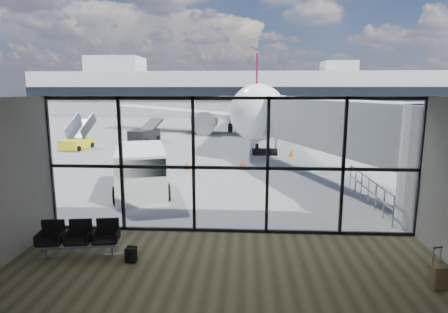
# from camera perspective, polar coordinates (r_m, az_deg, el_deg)

# --- Properties ---
(ground) EXTENTS (220.00, 220.00, 0.00)m
(ground) POSITION_cam_1_polar(r_m,az_deg,el_deg) (52.08, 2.78, 4.96)
(ground) COLOR slate
(ground) RESTS_ON ground
(lounge_shell) EXTENTS (12.02, 8.01, 4.51)m
(lounge_shell) POSITION_cam_1_polar(r_m,az_deg,el_deg) (7.38, -0.55, -5.96)
(lounge_shell) COLOR brown
(lounge_shell) RESTS_ON ground
(glass_curtain_wall) EXTENTS (12.10, 0.12, 4.50)m
(glass_curtain_wall) POSITION_cam_1_polar(r_m,az_deg,el_deg) (12.13, 0.97, -1.51)
(glass_curtain_wall) COLOR white
(glass_curtain_wall) RESTS_ON ground
(jet_bridge) EXTENTS (8.00, 16.50, 4.33)m
(jet_bridge) POSITION_cam_1_polar(r_m,az_deg,el_deg) (19.55, 16.40, 4.05)
(jet_bridge) COLOR #95979A
(jet_bridge) RESTS_ON ground
(apron_railing) EXTENTS (0.06, 5.46, 1.11)m
(apron_railing) POSITION_cam_1_polar(r_m,az_deg,el_deg) (16.68, 21.14, -4.35)
(apron_railing) COLOR gray
(apron_railing) RESTS_ON ground
(far_terminal) EXTENTS (80.00, 12.20, 11.00)m
(far_terminal) POSITION_cam_1_polar(r_m,az_deg,el_deg) (73.85, 2.52, 9.75)
(far_terminal) COLOR beige
(far_terminal) RESTS_ON ground
(tree_0) EXTENTS (4.95, 4.95, 7.12)m
(tree_0) POSITION_cam_1_polar(r_m,az_deg,el_deg) (95.41, -25.51, 9.13)
(tree_0) COLOR #382619
(tree_0) RESTS_ON ground
(tree_1) EXTENTS (5.61, 5.61, 8.07)m
(tree_1) POSITION_cam_1_polar(r_m,az_deg,el_deg) (92.70, -22.24, 9.75)
(tree_1) COLOR #382619
(tree_1) RESTS_ON ground
(tree_2) EXTENTS (6.27, 6.27, 9.03)m
(tree_2) POSITION_cam_1_polar(r_m,az_deg,el_deg) (90.31, -18.77, 10.36)
(tree_2) COLOR #382619
(tree_2) RESTS_ON ground
(tree_3) EXTENTS (4.95, 4.95, 7.12)m
(tree_3) POSITION_cam_1_polar(r_m,az_deg,el_deg) (88.26, -15.06, 9.76)
(tree_3) COLOR #382619
(tree_3) RESTS_ON ground
(tree_4) EXTENTS (5.61, 5.61, 8.07)m
(tree_4) POSITION_cam_1_polar(r_m,az_deg,el_deg) (86.58, -11.24, 10.32)
(tree_4) COLOR #382619
(tree_4) RESTS_ON ground
(tree_5) EXTENTS (6.27, 6.27, 9.03)m
(tree_5) POSITION_cam_1_polar(r_m,az_deg,el_deg) (85.30, -7.28, 10.85)
(tree_5) COLOR #382619
(tree_5) RESTS_ON ground
(seating_row) EXTENTS (2.26, 0.92, 1.01)m
(seating_row) POSITION_cam_1_polar(r_m,az_deg,el_deg) (11.75, -21.15, -11.20)
(seating_row) COLOR gray
(seating_row) RESTS_ON ground
(backpack) EXTENTS (0.32, 0.30, 0.45)m
(backpack) POSITION_cam_1_polar(r_m,az_deg,el_deg) (10.94, -14.01, -14.36)
(backpack) COLOR black
(backpack) RESTS_ON ground
(suitcase) EXTENTS (0.42, 0.35, 1.01)m
(suitcase) POSITION_cam_1_polar(r_m,az_deg,el_deg) (10.66, 29.89, -15.62)
(suitcase) COLOR #8D754E
(suitcase) RESTS_ON ground
(airliner) EXTENTS (33.99, 39.34, 10.13)m
(airliner) POSITION_cam_1_polar(r_m,az_deg,el_deg) (43.00, 5.02, 7.96)
(airliner) COLOR white
(airliner) RESTS_ON ground
(service_van) EXTENTS (3.34, 5.22, 2.10)m
(service_van) POSITION_cam_1_polar(r_m,az_deg,el_deg) (17.47, -12.51, -2.06)
(service_van) COLOR white
(service_van) RESTS_ON ground
(belt_loader) EXTENTS (2.43, 4.60, 2.02)m
(belt_loader) POSITION_cam_1_polar(r_m,az_deg,el_deg) (34.46, -11.93, 3.23)
(belt_loader) COLOR black
(belt_loader) RESTS_ON ground
(mobile_stairs) EXTENTS (2.05, 3.39, 2.26)m
(mobile_stairs) POSITION_cam_1_polar(r_m,az_deg,el_deg) (32.28, -21.48, 2.04)
(mobile_stairs) COLOR yellow
(mobile_stairs) RESTS_ON ground
(traffic_cone_a) EXTENTS (0.37, 0.37, 0.53)m
(traffic_cone_a) POSITION_cam_1_polar(r_m,az_deg,el_deg) (22.43, -5.66, -1.34)
(traffic_cone_a) COLOR orange
(traffic_cone_a) RESTS_ON ground
(traffic_cone_b) EXTENTS (0.42, 0.42, 0.60)m
(traffic_cone_b) POSITION_cam_1_polar(r_m,az_deg,el_deg) (27.01, 10.32, 0.58)
(traffic_cone_b) COLOR orange
(traffic_cone_b) RESTS_ON ground
(traffic_cone_c) EXTENTS (0.45, 0.45, 0.64)m
(traffic_cone_c) POSITION_cam_1_polar(r_m,az_deg,el_deg) (22.38, 2.87, -1.18)
(traffic_cone_c) COLOR #EB3C0C
(traffic_cone_c) RESTS_ON ground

